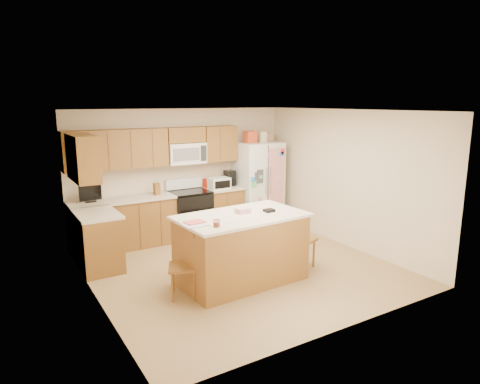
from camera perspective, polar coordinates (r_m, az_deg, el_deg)
ground at (r=7.02m, az=0.05°, el=-10.05°), size 4.50×4.50×0.00m
room_shell at (r=6.62m, az=0.05°, el=1.59°), size 4.60×4.60×2.52m
cabinetry at (r=7.92m, az=-12.86°, el=-0.85°), size 3.36×1.56×2.15m
stove at (r=8.50m, az=-6.75°, el=-2.81°), size 0.76×0.65×1.13m
refrigerator at (r=9.10m, az=2.38°, el=1.13°), size 0.90×0.79×2.04m
island at (r=6.36m, az=0.17°, el=-7.48°), size 1.92×1.18×1.11m
windsor_chair_left at (r=5.95m, az=-7.38°, el=-9.75°), size 0.52×0.52×0.94m
windsor_chair_back at (r=6.94m, az=-2.93°, el=-6.76°), size 0.46×0.45×0.86m
windsor_chair_right at (r=6.93m, az=7.88°, el=-6.26°), size 0.54×0.55×1.01m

